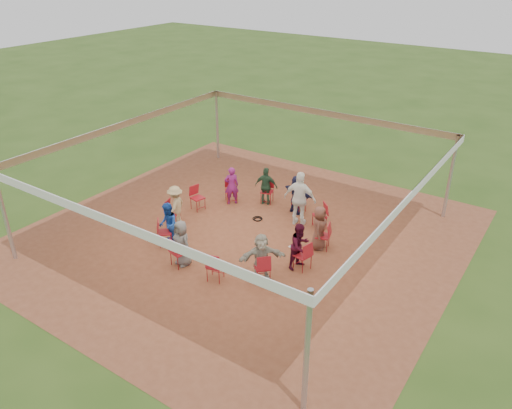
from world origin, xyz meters
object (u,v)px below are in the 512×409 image
Objects in this scene: person_seated_1 at (319,228)px; chair_9 at (179,252)px; chair_0 at (303,256)px; chair_4 at (267,192)px; person_seated_0 at (300,246)px; standing_person at (300,199)px; chair_3 at (299,200)px; chair_10 at (215,266)px; person_seated_7 at (182,243)px; person_seated_2 at (297,194)px; person_seated_6 at (168,224)px; chair_5 at (231,191)px; person_seated_4 at (232,186)px; chair_6 at (198,198)px; chair_11 at (262,267)px; chair_1 at (323,236)px; person_seated_3 at (266,186)px; laptop at (296,245)px; person_seated_8 at (261,257)px; person_seated_5 at (176,206)px; chair_8 at (165,232)px; cable_coil at (258,219)px; chair_7 at (173,213)px; chair_2 at (320,216)px.

chair_9 is at bearing 120.80° from person_seated_1.
person_seated_1 is (-0.15, 1.29, 0.27)m from chair_0.
chair_4 is 0.63× the size of person_seated_0.
chair_0 is 2.72m from standing_person.
standing_person is at bearing 134.51° from chair_3.
chair_10 is 0.63× the size of person_seated_7.
person_seated_2 and person_seated_6 have the same top height.
chair_5 is 0.63× the size of person_seated_0.
person_seated_4 reaches higher than chair_4.
chair_6 is 0.63× the size of person_seated_6.
chair_6 is 3.61m from chair_9.
chair_3 is at bearing -67.89° from standing_person.
person_seated_6 reaches higher than chair_0.
chair_0 is at bearing 105.00° from chair_5.
chair_4 is 1.32m from person_seated_4.
chair_10 is at bearing 165.00° from chair_11.
chair_1 is 3.54m from person_seated_3.
person_seated_1 reaches higher than laptop.
person_seated_3 is at bearing 15.00° from person_seated_2.
person_seated_8 is at bearing 119.20° from chair_3.
person_seated_5 is at bearing 120.00° from person_seated_8.
laptop is (1.64, -2.90, -0.05)m from person_seated_2.
person_seated_4 and person_seated_5 have the same top height.
chair_1 is at bearing 27.61° from person_seated_8.
chair_8 is 0.63× the size of person_seated_7.
person_seated_5 is at bearing -138.04° from cable_coil.
chair_10 is 3.54m from person_seated_1.
person_seated_2 is 3.33m from laptop.
person_seated_7 is (-2.90, -3.06, 0.00)m from person_seated_1.
person_seated_5 reaches higher than chair_0.
person_seated_3 is (-0.09, 4.82, 0.27)m from chair_9.
chair_8 is at bearing 120.80° from person_seated_0.
person_seated_5 reaches higher than chair_10.
chair_7 is (-1.73, -3.17, 0.00)m from chair_4.
chair_9 is 1.00× the size of chair_11.
chair_1 is at bearing 120.00° from chair_5.
chair_4 is 5.11m from chair_10.
chair_5 is 5.11m from chair_11.
person_seated_2 is (-1.88, 1.64, 0.27)m from chair_1.
chair_2 is 4.83m from person_seated_7.
chair_2 reaches higher than laptop.
chair_3 is 1.00× the size of chair_6.
person_seated_3 is at bearing -29.15° from standing_person.
chair_0 is 4.94m from chair_5.
person_seated_7 is at bearing 90.00° from chair_9.
chair_11 is 1.30m from laptop.
person_seated_2 is (3.05, 1.77, 0.27)m from chair_6.
chair_0 is 0.63× the size of person_seated_4.
cable_coil is at bearing 12.05° from standing_person.
person_seated_6 is 1.00× the size of person_seated_8.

